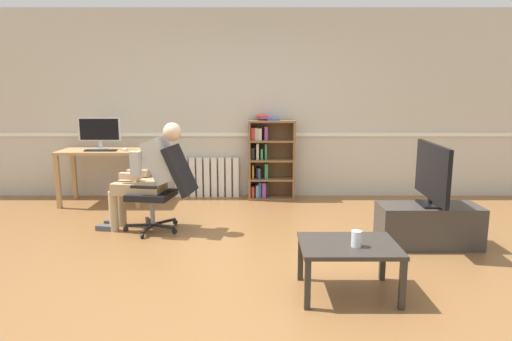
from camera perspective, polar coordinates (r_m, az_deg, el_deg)
ground_plane at (r=4.28m, az=-2.03°, el=-11.32°), size 18.00×18.00×0.00m
back_wall at (r=6.63m, az=-1.33°, el=8.30°), size 12.00×0.13×2.70m
computer_desk at (r=6.55m, az=-18.87°, el=1.50°), size 1.13×0.63×0.76m
imac_monitor at (r=6.60m, az=-19.29°, el=4.79°), size 0.58×0.14×0.43m
keyboard at (r=6.39m, az=-19.14°, el=2.43°), size 0.41×0.12×0.02m
computer_mouse at (r=6.32m, az=-16.38°, el=2.55°), size 0.06×0.10×0.03m
bookshelf at (r=6.50m, az=1.42°, el=1.36°), size 0.66×0.29×1.21m
radiator at (r=6.68m, az=-6.31°, el=-0.85°), size 0.94×0.08×0.59m
office_chair at (r=5.09m, az=-11.59°, el=-1.86°), size 0.84×0.62×0.97m
person_seated at (r=5.13m, az=-13.55°, el=-0.38°), size 1.00×0.46×1.22m
tv_stand at (r=4.91m, az=20.90°, el=-6.53°), size 1.00×0.42×0.43m
tv_screen at (r=4.79m, az=21.33°, el=-0.33°), size 0.22×0.93×0.62m
coffee_table at (r=3.59m, az=11.57°, el=-9.82°), size 0.74×0.58×0.41m
drinking_glass at (r=3.50m, az=12.53°, el=-8.43°), size 0.08×0.08×0.12m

